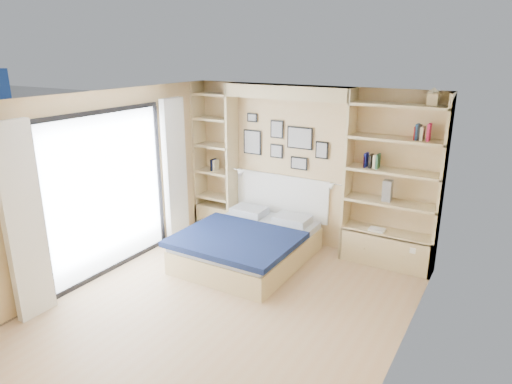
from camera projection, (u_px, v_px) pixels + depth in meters
The scene contains 8 objects.
ground at pixel (230, 305), 5.60m from camera, with size 4.50×4.50×0.00m, color tan.
room_shell at pixel (264, 186), 6.72m from camera, with size 4.50×4.50×4.50m.
bed at pixel (249, 243), 6.72m from camera, with size 1.65×2.06×1.07m.
photo_gallery at pixel (282, 142), 7.17m from camera, with size 1.48×0.02×0.82m.
reading_lamps at pixel (284, 178), 7.06m from camera, with size 1.92×0.12×0.15m.
shelf_decor at pixel (377, 150), 6.27m from camera, with size 3.55×0.23×2.03m.
deck at pixel (43, 244), 7.34m from camera, with size 3.20×4.00×0.05m, color #6E5E51.
deck_chair at pixel (19, 226), 7.05m from camera, with size 0.58×0.87×0.82m.
Camera 1 is at (2.77, -4.09, 3.01)m, focal length 32.00 mm.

